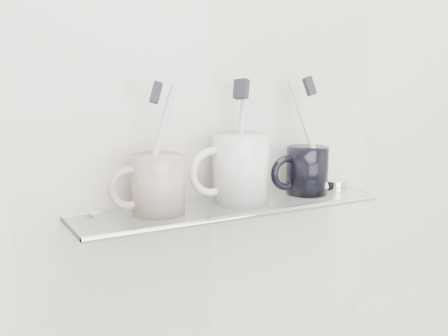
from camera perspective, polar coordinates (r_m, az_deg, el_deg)
wall_back at (r=1.01m, az=-1.26°, el=5.66°), size 2.50×0.00×2.50m
shelf_glass at (r=0.99m, az=0.38°, el=-3.61°), size 0.50×0.12×0.01m
shelf_rail at (r=0.94m, az=1.98°, el=-4.42°), size 0.50×0.01×0.01m
bracket_left at (r=0.96m, az=-12.19°, el=-5.04°), size 0.02×0.03×0.02m
bracket_right at (r=1.14m, az=8.67°, el=-2.26°), size 0.02×0.03×0.02m
mug_left at (r=0.93m, az=-6.04°, el=-1.52°), size 0.09×0.09×0.09m
mug_left_handle at (r=0.92m, az=-8.69°, el=-1.82°), size 0.07×0.01×0.07m
toothbrush_left at (r=0.92m, az=-6.11°, el=1.91°), size 0.08×0.03×0.18m
bristles_left at (r=0.91m, az=-6.22°, el=6.87°), size 0.03×0.03×0.04m
mug_center at (r=0.99m, az=1.54°, el=-0.07°), size 0.11×0.11×0.11m
mug_center_handle at (r=0.97m, az=-1.09°, el=-0.35°), size 0.08×0.01×0.08m
toothbrush_center at (r=0.98m, az=1.55°, el=2.57°), size 0.05×0.06×0.18m
bristles_center at (r=0.97m, az=1.58°, el=7.23°), size 0.03×0.03×0.03m
mug_right at (r=1.06m, az=7.61°, el=-0.22°), size 0.09×0.09×0.08m
mug_right_handle at (r=1.04m, az=5.74°, el=-0.44°), size 0.06×0.01×0.06m
toothbrush_right at (r=1.05m, az=7.70°, el=3.06°), size 0.05×0.07×0.18m
bristles_right at (r=1.04m, az=7.83°, el=7.42°), size 0.03×0.03×0.04m
chrome_cap at (r=1.10m, az=10.17°, el=-1.51°), size 0.04×0.04×0.02m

